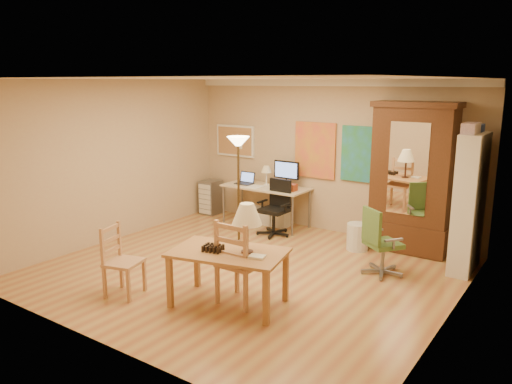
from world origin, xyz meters
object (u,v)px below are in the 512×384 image
Objects in this scene: office_chair_black at (275,220)px; bookshelf at (469,204)px; office_chair_green at (380,257)px; armoire at (412,187)px; dining_table at (235,241)px; computer_desk at (268,201)px.

bookshelf reaches higher than office_chair_black.
office_chair_green is 1.49m from armoire.
dining_table is 2.29m from office_chair_green.
office_chair_green is at bearing 60.69° from dining_table.
armoire reaches higher than office_chair_green.
dining_table is at bearing -108.57° from armoire.
office_chair_green is (2.67, -1.19, -0.20)m from computer_desk.
computer_desk is 1.70× the size of office_chair_green.
computer_desk is 0.69× the size of armoire.
office_chair_green is 0.41× the size of armoire.
office_chair_green is at bearing -18.12° from office_chair_black.
bookshelf reaches higher than office_chair_green.
bookshelf is at bearing 41.66° from office_chair_green.
dining_table is 0.64× the size of armoire.
bookshelf is at bearing -25.00° from armoire.
office_chair_black is 3.24m from bookshelf.
armoire is (-0.01, 1.27, 0.77)m from office_chair_green.
dining_table is 0.92× the size of computer_desk.
armoire is at bearing 90.49° from office_chair_green.
bookshelf reaches higher than computer_desk.
computer_desk is 0.83× the size of bookshelf.
office_chair_green is at bearing -138.34° from bookshelf.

